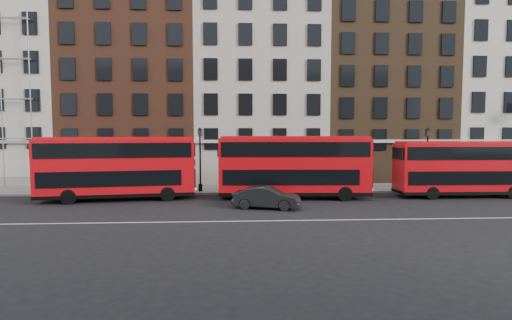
{
  "coord_description": "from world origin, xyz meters",
  "views": [
    {
      "loc": [
        -2.74,
        -24.38,
        5.06
      ],
      "look_at": [
        -1.07,
        5.0,
        3.0
      ],
      "focal_mm": 28.0,
      "sensor_mm": 36.0,
      "label": 1
    }
  ],
  "objects": [
    {
      "name": "ground",
      "position": [
        0.0,
        0.0,
        0.0
      ],
      "size": [
        120.0,
        120.0,
        0.0
      ],
      "primitive_type": "plane",
      "color": "black",
      "rests_on": "ground"
    },
    {
      "name": "building_terrace",
      "position": [
        -0.31,
        17.88,
        10.24
      ],
      "size": [
        64.0,
        11.95,
        22.0
      ],
      "color": "beige",
      "rests_on": "ground"
    },
    {
      "name": "kerb",
      "position": [
        0.0,
        8.0,
        0.08
      ],
      "size": [
        80.0,
        0.3,
        0.16
      ],
      "primitive_type": "cube",
      "color": "gray",
      "rests_on": "ground"
    },
    {
      "name": "pavement",
      "position": [
        0.0,
        10.5,
        0.07
      ],
      "size": [
        80.0,
        5.0,
        0.15
      ],
      "primitive_type": "cube",
      "color": "gray",
      "rests_on": "ground"
    },
    {
      "name": "car_front",
      "position": [
        -0.54,
        1.71,
        0.73
      ],
      "size": [
        4.7,
        2.71,
        1.47
      ],
      "primitive_type": "imported",
      "rotation": [
        0.0,
        0.0,
        1.29
      ],
      "color": "#242427",
      "rests_on": "ground"
    },
    {
      "name": "lamp_post_right",
      "position": [
        13.6,
        8.32,
        3.08
      ],
      "size": [
        0.44,
        0.44,
        5.33
      ],
      "color": "black",
      "rests_on": "pavement"
    },
    {
      "name": "road_centre_line",
      "position": [
        0.0,
        -2.0,
        0.01
      ],
      "size": [
        70.0,
        0.12,
        0.01
      ],
      "primitive_type": "cube",
      "color": "white",
      "rests_on": "ground"
    },
    {
      "name": "lamp_post_left",
      "position": [
        -5.5,
        8.8,
        3.08
      ],
      "size": [
        0.44,
        0.44,
        5.33
      ],
      "color": "black",
      "rests_on": "pavement"
    },
    {
      "name": "iron_railings",
      "position": [
        0.0,
        12.7,
        0.65
      ],
      "size": [
        6.6,
        0.06,
        1.0
      ],
      "primitive_type": null,
      "color": "black",
      "rests_on": "pavement"
    },
    {
      "name": "bus_c",
      "position": [
        1.81,
        5.59,
        2.55
      ],
      "size": [
        11.45,
        3.25,
        4.76
      ],
      "rotation": [
        0.0,
        0.0,
        -0.05
      ],
      "color": "red",
      "rests_on": "ground"
    },
    {
      "name": "bus_d",
      "position": [
        15.08,
        5.59,
        2.33
      ],
      "size": [
        10.37,
        2.58,
        4.35
      ],
      "rotation": [
        0.0,
        0.0,
        -0.01
      ],
      "color": "red",
      "rests_on": "ground"
    },
    {
      "name": "bus_b",
      "position": [
        -11.34,
        5.59,
        2.52
      ],
      "size": [
        11.45,
        4.17,
        4.71
      ],
      "rotation": [
        0.0,
        0.0,
        0.14
      ],
      "color": "red",
      "rests_on": "ground"
    }
  ]
}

